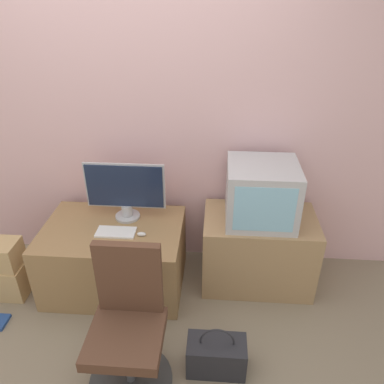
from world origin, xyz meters
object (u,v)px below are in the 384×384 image
at_px(main_monitor, 125,190).
at_px(crt_tv, 261,193).
at_px(handbag, 216,355).
at_px(cardboard_box_lower, 9,279).
at_px(keyboard, 116,232).
at_px(office_chair, 128,332).
at_px(mouse, 142,234).

relative_size(main_monitor, crt_tv, 1.21).
bearing_deg(handbag, cardboard_box_lower, 161.23).
distance_m(keyboard, office_chair, 0.78).
bearing_deg(cardboard_box_lower, mouse, 4.82).
distance_m(main_monitor, cardboard_box_lower, 1.13).
xyz_separation_m(keyboard, cardboard_box_lower, (-0.84, -0.11, -0.40)).
bearing_deg(office_chair, cardboard_box_lower, 150.24).
xyz_separation_m(main_monitor, office_chair, (0.20, -0.94, -0.39)).
bearing_deg(crt_tv, handbag, -108.80).
xyz_separation_m(keyboard, office_chair, (0.24, -0.73, -0.16)).
bearing_deg(main_monitor, handbag, -50.57).
bearing_deg(crt_tv, keyboard, -169.79).
height_order(main_monitor, cardboard_box_lower, main_monitor).
xyz_separation_m(cardboard_box_lower, handbag, (1.59, -0.54, -0.02)).
relative_size(mouse, cardboard_box_lower, 0.22).
bearing_deg(office_chair, keyboard, 108.31).
height_order(keyboard, cardboard_box_lower, keyboard).
height_order(main_monitor, handbag, main_monitor).
xyz_separation_m(office_chair, cardboard_box_lower, (-1.08, 0.62, -0.24)).
bearing_deg(handbag, crt_tv, 71.20).
relative_size(mouse, crt_tv, 0.13).
bearing_deg(mouse, cardboard_box_lower, -175.18).
bearing_deg(main_monitor, keyboard, -100.40).
bearing_deg(cardboard_box_lower, handbag, -18.77).
bearing_deg(main_monitor, office_chair, -77.88).
xyz_separation_m(office_chair, handbag, (0.51, 0.08, -0.26)).
relative_size(crt_tv, cardboard_box_lower, 1.75).
xyz_separation_m(mouse, handbag, (0.56, -0.63, -0.43)).
xyz_separation_m(keyboard, handbag, (0.75, -0.65, -0.42)).
bearing_deg(cardboard_box_lower, office_chair, -29.76).
xyz_separation_m(mouse, cardboard_box_lower, (-1.03, -0.09, -0.41)).
xyz_separation_m(mouse, crt_tv, (0.84, 0.21, 0.26)).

